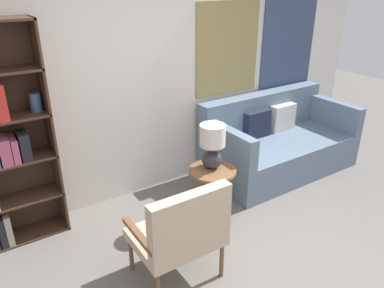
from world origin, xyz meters
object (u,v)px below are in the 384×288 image
at_px(couch, 276,144).
at_px(side_table, 212,176).
at_px(armchair, 182,230).
at_px(table_lamp, 212,144).

xyz_separation_m(couch, side_table, (-1.32, -0.42, 0.13)).
xyz_separation_m(armchair, side_table, (0.73, 0.61, -0.03)).
bearing_deg(side_table, couch, 17.56).
bearing_deg(table_lamp, side_table, -118.87).
relative_size(couch, side_table, 3.53).
bearing_deg(side_table, armchair, -140.11).
distance_m(side_table, table_lamp, 0.32).
bearing_deg(couch, table_lamp, -163.85).
bearing_deg(couch, armchair, -153.36).
bearing_deg(armchair, side_table, 39.89).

